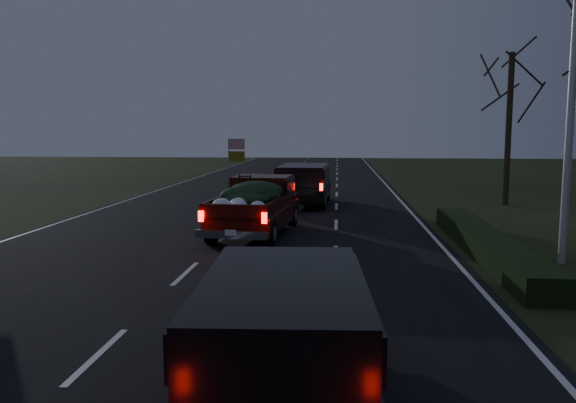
% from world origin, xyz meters
% --- Properties ---
extents(ground, '(120.00, 120.00, 0.00)m').
position_xyz_m(ground, '(0.00, 0.00, 0.00)').
color(ground, black).
rests_on(ground, ground).
extents(road_asphalt, '(14.00, 120.00, 0.02)m').
position_xyz_m(road_asphalt, '(0.00, 0.00, 0.01)').
color(road_asphalt, black).
rests_on(road_asphalt, ground).
extents(hedge_row, '(1.00, 10.00, 0.60)m').
position_xyz_m(hedge_row, '(7.80, 3.00, 0.30)').
color(hedge_row, black).
rests_on(hedge_row, ground).
extents(light_pole, '(0.50, 0.90, 9.16)m').
position_xyz_m(light_pole, '(9.50, 2.00, 5.48)').
color(light_pole, silver).
rests_on(light_pole, ground).
extents(bare_tree_far, '(3.60, 3.60, 7.00)m').
position_xyz_m(bare_tree_far, '(11.50, 14.00, 5.23)').
color(bare_tree_far, black).
rests_on(bare_tree_far, ground).
extents(pickup_truck, '(2.58, 5.59, 2.84)m').
position_xyz_m(pickup_truck, '(0.93, 5.50, 1.06)').
color(pickup_truck, '#3F0E08').
rests_on(pickup_truck, ground).
extents(lead_suv, '(2.42, 5.39, 1.52)m').
position_xyz_m(lead_suv, '(2.07, 12.97, 1.15)').
color(lead_suv, black).
rests_on(lead_suv, ground).
extents(rear_suv, '(2.41, 4.92, 1.39)m').
position_xyz_m(rear_suv, '(2.99, -6.40, 1.05)').
color(rear_suv, black).
rests_on(rear_suv, ground).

